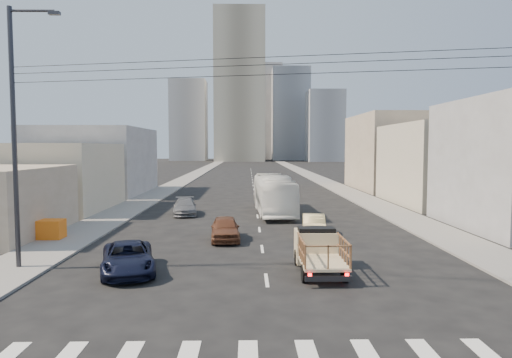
{
  "coord_description": "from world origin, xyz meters",
  "views": [
    {
      "loc": [
        -0.8,
        -17.12,
        5.68
      ],
      "look_at": [
        -0.23,
        14.05,
        3.5
      ],
      "focal_mm": 32.0,
      "sensor_mm": 36.0,
      "label": 1
    }
  ],
  "objects_px": {
    "flatbed_pickup": "(319,248)",
    "sedan_tan": "(314,225)",
    "streetlamp_left": "(16,131)",
    "navy_pickup": "(128,258)",
    "crate_stack": "(48,229)",
    "sedan_brown": "(225,228)",
    "sedan_grey": "(185,207)",
    "city_bus": "(274,194)"
  },
  "relations": [
    {
      "from": "navy_pickup",
      "to": "streetlamp_left",
      "type": "xyz_separation_m",
      "value": [
        -5.17,
        0.71,
        5.76
      ]
    },
    {
      "from": "crate_stack",
      "to": "sedan_grey",
      "type": "bearing_deg",
      "value": 56.68
    },
    {
      "from": "sedan_brown",
      "to": "streetlamp_left",
      "type": "distance_m",
      "value": 12.63
    },
    {
      "from": "sedan_tan",
      "to": "sedan_brown",
      "type": "bearing_deg",
      "value": -159.82
    },
    {
      "from": "flatbed_pickup",
      "to": "streetlamp_left",
      "type": "height_order",
      "value": "streetlamp_left"
    },
    {
      "from": "flatbed_pickup",
      "to": "sedan_tan",
      "type": "xyz_separation_m",
      "value": [
        1.03,
        8.68,
        -0.43
      ]
    },
    {
      "from": "city_bus",
      "to": "streetlamp_left",
      "type": "xyz_separation_m",
      "value": [
        -12.83,
        -17.98,
        4.8
      ]
    },
    {
      "from": "crate_stack",
      "to": "navy_pickup",
      "type": "bearing_deg",
      "value": -47.28
    },
    {
      "from": "city_bus",
      "to": "crate_stack",
      "type": "distance_m",
      "value": 18.39
    },
    {
      "from": "sedan_tan",
      "to": "sedan_grey",
      "type": "xyz_separation_m",
      "value": [
        -9.58,
        9.17,
        0.01
      ]
    },
    {
      "from": "city_bus",
      "to": "sedan_grey",
      "type": "height_order",
      "value": "city_bus"
    },
    {
      "from": "sedan_tan",
      "to": "streetlamp_left",
      "type": "height_order",
      "value": "streetlamp_left"
    },
    {
      "from": "sedan_tan",
      "to": "crate_stack",
      "type": "relative_size",
      "value": 2.23
    },
    {
      "from": "navy_pickup",
      "to": "city_bus",
      "type": "distance_m",
      "value": 20.22
    },
    {
      "from": "navy_pickup",
      "to": "sedan_tan",
      "type": "bearing_deg",
      "value": 26.49
    },
    {
      "from": "flatbed_pickup",
      "to": "streetlamp_left",
      "type": "distance_m",
      "value": 14.85
    },
    {
      "from": "flatbed_pickup",
      "to": "sedan_tan",
      "type": "relative_size",
      "value": 1.1
    },
    {
      "from": "navy_pickup",
      "to": "city_bus",
      "type": "bearing_deg",
      "value": 52.47
    },
    {
      "from": "sedan_brown",
      "to": "sedan_grey",
      "type": "relative_size",
      "value": 0.91
    },
    {
      "from": "sedan_grey",
      "to": "crate_stack",
      "type": "bearing_deg",
      "value": -131.2
    },
    {
      "from": "city_bus",
      "to": "streetlamp_left",
      "type": "distance_m",
      "value": 22.6
    },
    {
      "from": "flatbed_pickup",
      "to": "navy_pickup",
      "type": "height_order",
      "value": "flatbed_pickup"
    },
    {
      "from": "city_bus",
      "to": "streetlamp_left",
      "type": "height_order",
      "value": "streetlamp_left"
    },
    {
      "from": "crate_stack",
      "to": "sedan_brown",
      "type": "bearing_deg",
      "value": -0.75
    },
    {
      "from": "city_bus",
      "to": "sedan_grey",
      "type": "bearing_deg",
      "value": -175.7
    },
    {
      "from": "city_bus",
      "to": "sedan_brown",
      "type": "relative_size",
      "value": 2.76
    },
    {
      "from": "flatbed_pickup",
      "to": "sedan_grey",
      "type": "bearing_deg",
      "value": 115.59
    },
    {
      "from": "sedan_tan",
      "to": "crate_stack",
      "type": "height_order",
      "value": "sedan_tan"
    },
    {
      "from": "sedan_brown",
      "to": "crate_stack",
      "type": "height_order",
      "value": "sedan_brown"
    },
    {
      "from": "sedan_tan",
      "to": "streetlamp_left",
      "type": "relative_size",
      "value": 0.34
    },
    {
      "from": "navy_pickup",
      "to": "sedan_brown",
      "type": "distance_m",
      "value": 8.25
    },
    {
      "from": "flatbed_pickup",
      "to": "streetlamp_left",
      "type": "bearing_deg",
      "value": 176.95
    },
    {
      "from": "city_bus",
      "to": "sedan_tan",
      "type": "height_order",
      "value": "city_bus"
    },
    {
      "from": "flatbed_pickup",
      "to": "city_bus",
      "type": "relative_size",
      "value": 0.38
    },
    {
      "from": "navy_pickup",
      "to": "streetlamp_left",
      "type": "bearing_deg",
      "value": 156.98
    },
    {
      "from": "streetlamp_left",
      "to": "sedan_grey",
      "type": "bearing_deg",
      "value": 72.83
    },
    {
      "from": "streetlamp_left",
      "to": "crate_stack",
      "type": "relative_size",
      "value": 6.67
    },
    {
      "from": "sedan_brown",
      "to": "streetlamp_left",
      "type": "relative_size",
      "value": 0.35
    },
    {
      "from": "flatbed_pickup",
      "to": "sedan_grey",
      "type": "relative_size",
      "value": 0.95
    },
    {
      "from": "navy_pickup",
      "to": "sedan_tan",
      "type": "height_order",
      "value": "navy_pickup"
    },
    {
      "from": "flatbed_pickup",
      "to": "sedan_brown",
      "type": "relative_size",
      "value": 1.04
    },
    {
      "from": "navy_pickup",
      "to": "streetlamp_left",
      "type": "distance_m",
      "value": 7.77
    }
  ]
}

